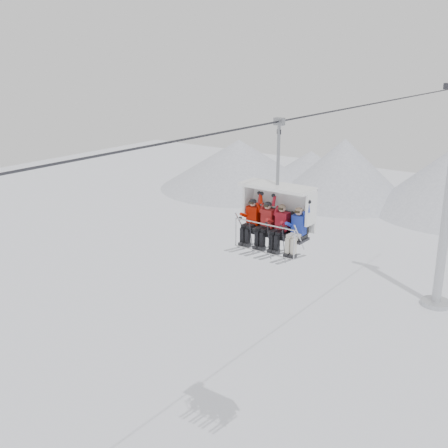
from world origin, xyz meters
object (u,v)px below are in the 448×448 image
Objects in this scene: chairlift_carrier at (279,208)px; skier_far_left at (251,220)px; skier_center_right at (280,226)px; skier_far_right at (297,230)px; skier_center_left at (266,223)px; lift_tower_right at (446,217)px.

skier_far_left is (-0.81, -0.30, -0.46)m from chairlift_carrier.
skier_center_right is 1.00× the size of skier_far_right.
chairlift_carrier is at bearing 159.81° from skier_far_right.
chairlift_carrier is 2.36× the size of skier_far_left.
skier_center_left and skier_center_right have the same top height.
skier_far_right is (0.83, -19.51, 4.41)m from lift_tower_right.
chairlift_carrier is at bearing -90.00° from lift_tower_right.
skier_far_left is at bearing 180.00° from skier_center_left.
skier_far_left is at bearing -159.44° from chairlift_carrier.
lift_tower_right reaches higher than skier_far_right.
lift_tower_right is 7.99× the size of skier_far_right.
skier_center_left is 1.00× the size of skier_center_right.
lift_tower_right is at bearing 92.43° from skier_far_right.
skier_center_right is at bearing -89.25° from lift_tower_right.
chairlift_carrier is 2.36× the size of skier_center_left.
skier_far_left and skier_far_right have the same top height.
chairlift_carrier is at bearing 49.19° from skier_center_left.
lift_tower_right is at bearing 87.62° from skier_far_left.
lift_tower_right is at bearing 90.00° from chairlift_carrier.
skier_far_right is at bearing 0.00° from skier_center_right.
lift_tower_right is 7.99× the size of skier_center_right.
skier_far_left is 1.64m from skier_far_right.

